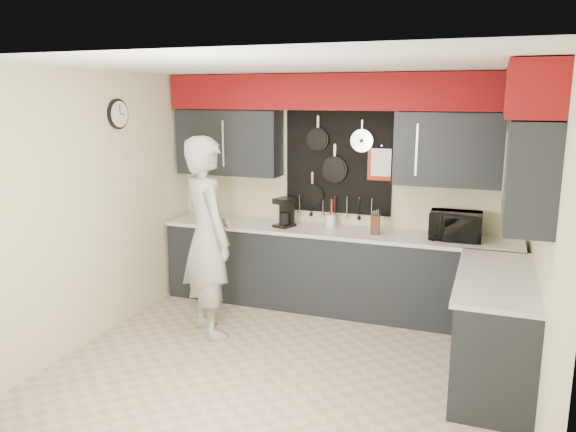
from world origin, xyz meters
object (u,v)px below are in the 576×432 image
at_px(knife_block, 375,225).
at_px(person, 208,237).
at_px(utensil_crock, 330,221).
at_px(coffee_maker, 285,212).
at_px(microwave, 455,226).

relative_size(knife_block, person, 0.10).
distance_m(knife_block, person, 1.77).
relative_size(utensil_crock, coffee_maker, 0.45).
bearing_deg(person, microwave, -113.86).
bearing_deg(knife_block, person, -151.23).
height_order(microwave, utensil_crock, microwave).
bearing_deg(knife_block, utensil_crock, 159.83).
height_order(microwave, person, person).
xyz_separation_m(knife_block, coffee_maker, (-1.03, 0.02, 0.07)).
distance_m(knife_block, utensil_crock, 0.55).
xyz_separation_m(microwave, knife_block, (-0.81, -0.07, -0.04)).
bearing_deg(person, utensil_crock, -88.22).
bearing_deg(utensil_crock, person, -128.96).
distance_m(microwave, person, 2.51).
distance_m(utensil_crock, person, 1.47).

